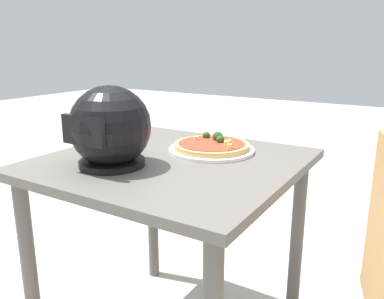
% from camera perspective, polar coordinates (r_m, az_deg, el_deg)
% --- Properties ---
extents(dining_table, '(0.83, 0.81, 0.75)m').
position_cam_1_polar(dining_table, '(1.38, -2.95, -5.86)').
color(dining_table, '#5B5651').
rests_on(dining_table, ground).
extents(pizza_plate, '(0.31, 0.31, 0.01)m').
position_cam_1_polar(pizza_plate, '(1.43, 2.82, -0.06)').
color(pizza_plate, white).
rests_on(pizza_plate, dining_table).
extents(pizza, '(0.27, 0.27, 0.05)m').
position_cam_1_polar(pizza, '(1.43, 2.89, 0.66)').
color(pizza, tan).
rests_on(pizza, pizza_plate).
extents(motorcycle_helmet, '(0.26, 0.26, 0.26)m').
position_cam_1_polar(motorcycle_helmet, '(1.26, -11.77, 3.03)').
color(motorcycle_helmet, black).
rests_on(motorcycle_helmet, dining_table).
extents(drinking_glass, '(0.07, 0.07, 0.13)m').
position_cam_1_polar(drinking_glass, '(1.59, -11.32, 3.32)').
color(drinking_glass, silver).
rests_on(drinking_glass, dining_table).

